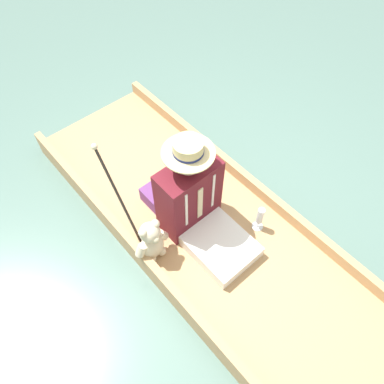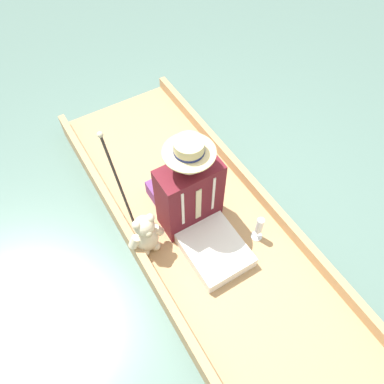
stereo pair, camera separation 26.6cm
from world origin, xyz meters
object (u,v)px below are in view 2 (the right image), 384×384
Objects in this scene: seated_person at (195,203)px; walking_cane at (117,180)px; teddy_bear at (146,235)px; wine_glass at (259,227)px.

seated_person is 0.58m from walking_cane.
wine_glass is at bearing 155.27° from teddy_bear.
wine_glass is at bearing 138.19° from walking_cane.
teddy_bear reaches higher than wine_glass.
seated_person is 0.52m from wine_glass.
wine_glass is 0.30× the size of walking_cane.
teddy_bear is at bearing -5.66° from seated_person.
seated_person reaches higher than wine_glass.
teddy_bear is 0.50× the size of walking_cane.
walking_cane is at bearing -41.81° from wine_glass.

